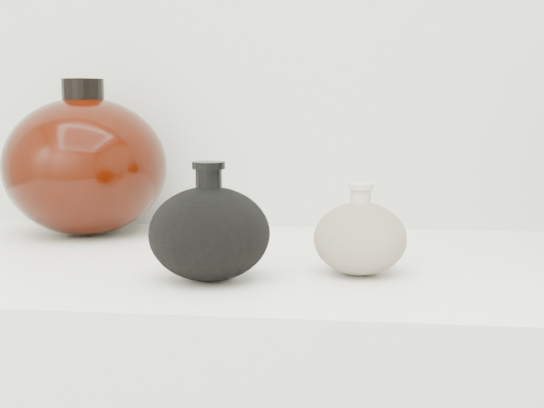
# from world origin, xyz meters

# --- Properties ---
(black_gourd_vase) EXTENTS (0.17, 0.17, 0.13)m
(black_gourd_vase) POSITION_xyz_m (-0.06, 0.84, 0.95)
(black_gourd_vase) COLOR black
(black_gourd_vase) RESTS_ON display_counter
(cream_gourd_vase) EXTENTS (0.11, 0.11, 0.10)m
(cream_gourd_vase) POSITION_xyz_m (0.10, 0.89, 0.94)
(cream_gourd_vase) COLOR beige
(cream_gourd_vase) RESTS_ON display_counter
(left_round_pot) EXTENTS (0.31, 0.31, 0.22)m
(left_round_pot) POSITION_xyz_m (-0.30, 1.10, 1.00)
(left_round_pot) COLOR black
(left_round_pot) RESTS_ON display_counter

